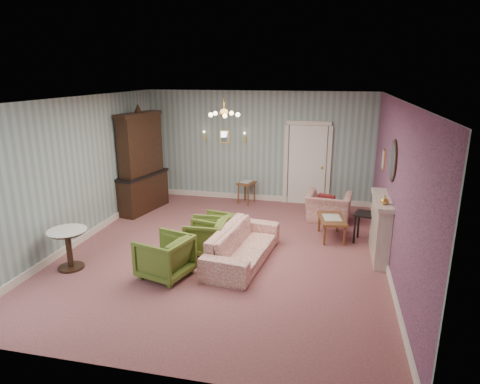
% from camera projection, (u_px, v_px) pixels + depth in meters
% --- Properties ---
extents(floor, '(7.00, 7.00, 0.00)m').
position_uv_depth(floor, '(225.00, 251.00, 8.10)').
color(floor, '#99595A').
rests_on(floor, ground).
extents(ceiling, '(7.00, 7.00, 0.00)m').
position_uv_depth(ceiling, '(224.00, 99.00, 7.29)').
color(ceiling, white).
rests_on(ceiling, ground).
extents(wall_back, '(6.00, 0.00, 6.00)m').
position_uv_depth(wall_back, '(258.00, 147.00, 10.98)').
color(wall_back, gray).
rests_on(wall_back, ground).
extents(wall_front, '(6.00, 0.00, 6.00)m').
position_uv_depth(wall_front, '(142.00, 258.00, 4.41)').
color(wall_front, gray).
rests_on(wall_front, ground).
extents(wall_left, '(0.00, 7.00, 7.00)m').
position_uv_depth(wall_left, '(79.00, 171.00, 8.32)').
color(wall_left, gray).
rests_on(wall_left, ground).
extents(wall_right, '(0.00, 7.00, 7.00)m').
position_uv_depth(wall_right, '(396.00, 188.00, 7.07)').
color(wall_right, gray).
rests_on(wall_right, ground).
extents(wall_right_floral, '(0.00, 7.00, 7.00)m').
position_uv_depth(wall_right_floral, '(395.00, 188.00, 7.07)').
color(wall_right_floral, '#C3617E').
rests_on(wall_right_floral, ground).
extents(door, '(1.12, 0.12, 2.16)m').
position_uv_depth(door, '(307.00, 163.00, 10.77)').
color(door, white).
rests_on(door, floor).
extents(olive_chair_a, '(0.91, 0.94, 0.80)m').
position_uv_depth(olive_chair_a, '(165.00, 255.00, 7.00)').
color(olive_chair_a, '#596F27').
rests_on(olive_chair_a, floor).
extents(olive_chair_b, '(0.69, 0.74, 0.74)m').
position_uv_depth(olive_chair_b, '(206.00, 235.00, 7.93)').
color(olive_chair_b, '#596F27').
rests_on(olive_chair_b, floor).
extents(olive_chair_c, '(0.76, 0.79, 0.68)m').
position_uv_depth(olive_chair_c, '(213.00, 228.00, 8.35)').
color(olive_chair_c, '#596F27').
rests_on(olive_chair_c, floor).
extents(sofa_chintz, '(0.88, 2.21, 0.84)m').
position_uv_depth(sofa_chintz, '(243.00, 239.00, 7.59)').
color(sofa_chintz, '#AD454C').
rests_on(sofa_chintz, floor).
extents(wingback_chair, '(1.06, 0.75, 0.87)m').
position_uv_depth(wingback_chair, '(329.00, 203.00, 9.67)').
color(wingback_chair, '#AD454C').
rests_on(wingback_chair, floor).
extents(dresser, '(0.85, 1.63, 2.58)m').
position_uv_depth(dresser, '(141.00, 160.00, 10.18)').
color(dresser, black).
rests_on(dresser, floor).
extents(fireplace, '(0.30, 1.40, 1.16)m').
position_uv_depth(fireplace, '(380.00, 228.00, 7.71)').
color(fireplace, beige).
rests_on(fireplace, floor).
extents(mantel_vase, '(0.15, 0.15, 0.15)m').
position_uv_depth(mantel_vase, '(385.00, 200.00, 7.16)').
color(mantel_vase, gold).
rests_on(mantel_vase, fireplace).
extents(oval_mirror, '(0.04, 0.76, 0.84)m').
position_uv_depth(oval_mirror, '(393.00, 161.00, 7.34)').
color(oval_mirror, white).
rests_on(oval_mirror, wall_right).
extents(framed_print, '(0.04, 0.34, 0.42)m').
position_uv_depth(framed_print, '(384.00, 159.00, 8.67)').
color(framed_print, gold).
rests_on(framed_print, wall_right).
extents(coffee_table, '(0.65, 0.97, 0.46)m').
position_uv_depth(coffee_table, '(331.00, 228.00, 8.68)').
color(coffee_table, brown).
rests_on(coffee_table, floor).
extents(side_table_black, '(0.52, 0.52, 0.62)m').
position_uv_depth(side_table_black, '(365.00, 228.00, 8.45)').
color(side_table_black, black).
rests_on(side_table_black, floor).
extents(pedestal_table, '(0.75, 0.75, 0.73)m').
position_uv_depth(pedestal_table, '(69.00, 249.00, 7.30)').
color(pedestal_table, black).
rests_on(pedestal_table, floor).
extents(nesting_table, '(0.49, 0.56, 0.62)m').
position_uv_depth(nesting_table, '(247.00, 192.00, 11.01)').
color(nesting_table, brown).
rests_on(nesting_table, floor).
extents(gilt_mirror_back, '(0.28, 0.06, 0.36)m').
position_uv_depth(gilt_mirror_back, '(225.00, 137.00, 11.06)').
color(gilt_mirror_back, gold).
rests_on(gilt_mirror_back, wall_back).
extents(sconce_left, '(0.16, 0.12, 0.30)m').
position_uv_depth(sconce_left, '(205.00, 136.00, 11.16)').
color(sconce_left, gold).
rests_on(sconce_left, wall_back).
extents(sconce_right, '(0.16, 0.12, 0.30)m').
position_uv_depth(sconce_right, '(245.00, 138.00, 10.93)').
color(sconce_right, gold).
rests_on(sconce_right, wall_back).
extents(chandelier, '(0.56, 0.56, 0.36)m').
position_uv_depth(chandelier, '(224.00, 114.00, 7.37)').
color(chandelier, gold).
rests_on(chandelier, ceiling).
extents(burgundy_cushion, '(0.41, 0.28, 0.39)m').
position_uv_depth(burgundy_cushion, '(327.00, 203.00, 9.53)').
color(burgundy_cushion, maroon).
rests_on(burgundy_cushion, wingback_chair).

